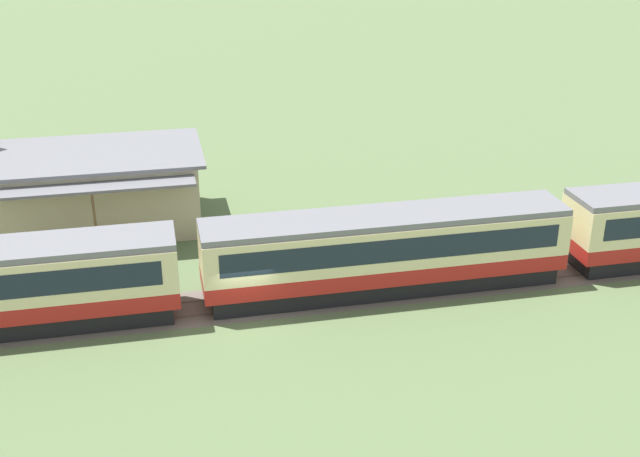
# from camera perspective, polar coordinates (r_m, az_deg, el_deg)

# --- Properties ---
(ground_plane) EXTENTS (600.00, 600.00, 0.00)m
(ground_plane) POSITION_cam_1_polar(r_m,az_deg,el_deg) (38.03, -5.24, -6.23)
(ground_plane) COLOR #566B42
(passenger_train) EXTENTS (75.76, 3.18, 4.07)m
(passenger_train) POSITION_cam_1_polar(r_m,az_deg,el_deg) (37.95, -8.89, -2.65)
(passenger_train) COLOR #AD1E19
(passenger_train) RESTS_ON ground_plane
(railway_track) EXTENTS (127.46, 3.60, 0.04)m
(railway_track) POSITION_cam_1_polar(r_m,az_deg,el_deg) (38.98, -8.75, -5.63)
(railway_track) COLOR #665B51
(railway_track) RESTS_ON ground_plane
(station_building) EXTENTS (12.22, 8.90, 4.49)m
(station_building) POSITION_cam_1_polar(r_m,az_deg,el_deg) (48.65, -15.50, 2.75)
(station_building) COLOR beige
(station_building) RESTS_ON ground_plane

